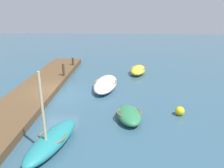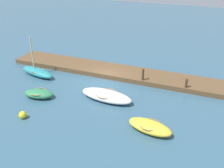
# 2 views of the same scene
# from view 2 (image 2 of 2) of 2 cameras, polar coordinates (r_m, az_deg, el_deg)

# --- Properties ---
(ground_plane) EXTENTS (84.00, 84.00, 0.00)m
(ground_plane) POSITION_cam_2_polar(r_m,az_deg,el_deg) (25.96, -1.49, 0.80)
(ground_plane) COLOR #33566B
(dock_platform) EXTENTS (21.16, 3.10, 0.44)m
(dock_platform) POSITION_cam_2_polar(r_m,az_deg,el_deg) (27.35, 0.01, 2.69)
(dock_platform) COLOR brown
(dock_platform) RESTS_ON ground_plane
(rowboat_yellow) EXTENTS (3.36, 2.03, 0.72)m
(rowboat_yellow) POSITION_cam_2_polar(r_m,az_deg,el_deg) (18.89, 7.81, -8.73)
(rowboat_yellow) COLOR gold
(rowboat_yellow) RESTS_ON ground_plane
(motorboat_white) EXTENTS (4.59, 2.15, 0.75)m
(motorboat_white) POSITION_cam_2_polar(r_m,az_deg,el_deg) (22.42, -1.17, -2.41)
(motorboat_white) COLOR white
(motorboat_white) RESTS_ON ground_plane
(rowboat_teal) EXTENTS (4.21, 2.16, 3.79)m
(rowboat_teal) POSITION_cam_2_polar(r_m,az_deg,el_deg) (27.73, -15.13, 2.43)
(rowboat_teal) COLOR teal
(rowboat_teal) RESTS_ON ground_plane
(dinghy_green) EXTENTS (2.66, 1.72, 0.67)m
(dinghy_green) POSITION_cam_2_polar(r_m,az_deg,el_deg) (23.59, -14.85, -1.93)
(dinghy_green) COLOR #2D7A4C
(dinghy_green) RESTS_ON ground_plane
(mooring_post_west) EXTENTS (0.22, 0.22, 0.79)m
(mooring_post_west) POSITION_cam_2_polar(r_m,az_deg,el_deg) (24.28, 15.07, 0.17)
(mooring_post_west) COLOR #47331E
(mooring_post_west) RESTS_ON dock_platform
(mooring_post_mid_west) EXTENTS (0.20, 0.20, 1.09)m
(mooring_post_mid_west) POSITION_cam_2_polar(r_m,az_deg,el_deg) (24.87, 6.38, 1.96)
(mooring_post_mid_west) COLOR #47331E
(mooring_post_mid_west) RESTS_ON dock_platform
(marker_buoy) EXTENTS (0.55, 0.55, 0.55)m
(marker_buoy) POSITION_cam_2_polar(r_m,az_deg,el_deg) (21.13, -17.94, -6.09)
(marker_buoy) COLOR yellow
(marker_buoy) RESTS_ON ground_plane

